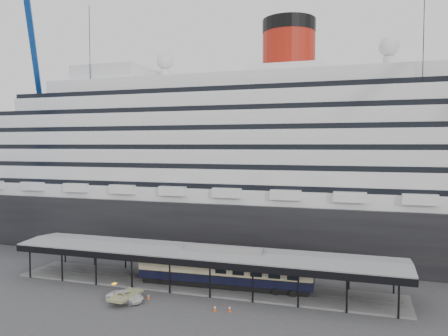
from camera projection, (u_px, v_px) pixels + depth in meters
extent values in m
plane|color=#3C3C3E|center=(187.00, 298.00, 57.40)|extent=(200.00, 200.00, 0.00)
cube|color=black|center=(248.00, 220.00, 87.60)|extent=(130.00, 30.00, 10.00)
cylinder|color=#9F1A0C|center=(289.00, 55.00, 83.49)|extent=(10.00, 10.00, 9.00)
cylinder|color=black|center=(289.00, 27.00, 83.21)|extent=(10.10, 10.10, 2.50)
sphere|color=silver|center=(165.00, 61.00, 91.32)|extent=(3.60, 3.60, 3.60)
sphere|color=silver|center=(389.00, 47.00, 78.04)|extent=(3.60, 3.60, 3.60)
cube|color=slate|center=(200.00, 285.00, 62.15)|extent=(56.00, 8.00, 0.24)
cube|color=slate|center=(199.00, 285.00, 61.46)|extent=(54.00, 0.08, 0.10)
cube|color=slate|center=(202.00, 282.00, 62.83)|extent=(54.00, 0.08, 0.10)
cube|color=black|center=(188.00, 263.00, 57.64)|extent=(56.00, 0.18, 0.90)
cube|color=black|center=(211.00, 248.00, 66.21)|extent=(56.00, 0.18, 0.90)
cube|color=slate|center=(200.00, 250.00, 61.88)|extent=(56.00, 9.00, 0.24)
cube|color=blue|center=(33.00, 43.00, 81.80)|extent=(12.92, 17.86, 16.80)
cylinder|color=black|center=(91.00, 127.00, 85.68)|extent=(0.12, 0.12, 47.21)
cylinder|color=black|center=(422.00, 122.00, 66.31)|extent=(0.12, 0.12, 47.21)
imported|color=silver|center=(125.00, 297.00, 55.78)|extent=(5.05, 2.64, 1.36)
cube|color=black|center=(224.00, 284.00, 61.05)|extent=(23.60, 3.74, 0.78)
cube|color=black|center=(224.00, 277.00, 60.99)|extent=(24.74, 4.23, 1.23)
cube|color=beige|center=(224.00, 267.00, 60.92)|extent=(24.74, 4.27, 1.46)
cube|color=black|center=(224.00, 261.00, 60.87)|extent=(24.74, 4.23, 0.45)
cube|color=#F1580D|center=(149.00, 299.00, 56.86)|extent=(0.35, 0.35, 0.03)
cone|color=#F1580D|center=(149.00, 296.00, 56.84)|extent=(0.30, 0.30, 0.65)
cylinder|color=white|center=(149.00, 296.00, 56.84)|extent=(0.21, 0.21, 0.13)
cube|color=#D64B0B|center=(215.00, 311.00, 52.64)|extent=(0.53, 0.53, 0.03)
cone|color=#D64B0B|center=(215.00, 308.00, 52.62)|extent=(0.45, 0.45, 0.76)
cylinder|color=white|center=(215.00, 307.00, 52.61)|extent=(0.24, 0.24, 0.15)
cube|color=#F0470D|center=(230.00, 312.00, 52.52)|extent=(0.46, 0.46, 0.03)
cone|color=#F0470D|center=(230.00, 309.00, 52.50)|extent=(0.39, 0.39, 0.74)
cylinder|color=white|center=(230.00, 308.00, 52.49)|extent=(0.24, 0.24, 0.14)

